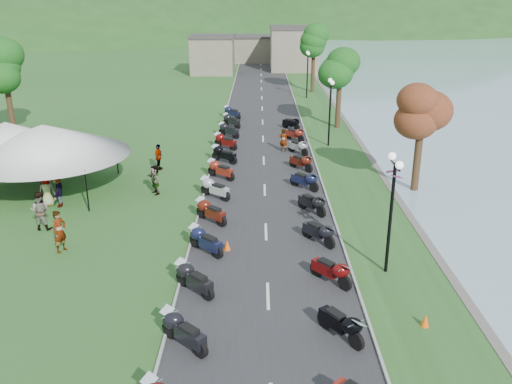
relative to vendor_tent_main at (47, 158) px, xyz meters
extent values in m
cube|color=#2F2F32|center=(12.73, 12.11, -1.99)|extent=(7.00, 120.00, 0.02)
cube|color=slate|center=(10.73, 57.11, 0.50)|extent=(18.00, 16.00, 5.00)
imported|color=slate|center=(3.41, -8.02, -2.00)|extent=(0.78, 0.87, 1.97)
imported|color=slate|center=(1.60, -5.58, -2.00)|extent=(0.97, 0.55, 1.97)
imported|color=slate|center=(1.40, -2.56, -2.00)|extent=(0.66, 1.29, 1.92)
camera|label=1|loc=(12.34, -30.19, 9.08)|focal=38.00mm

